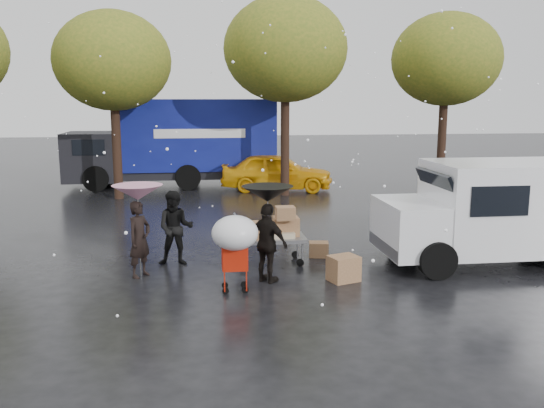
{
  "coord_description": "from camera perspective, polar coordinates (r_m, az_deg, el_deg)",
  "views": [
    {
      "loc": [
        -0.65,
        -10.82,
        3.52
      ],
      "look_at": [
        0.87,
        1.0,
        1.34
      ],
      "focal_mm": 38.0,
      "sensor_mm": 36.0,
      "label": 1
    }
  ],
  "objects": [
    {
      "name": "umbrella_pink",
      "position": [
        11.57,
        -13.18,
        1.1
      ],
      "size": [
        0.99,
        0.99,
        1.86
      ],
      "color": "#4C4C4C",
      "rests_on": "ground"
    },
    {
      "name": "person_middle",
      "position": [
        12.44,
        -9.53,
        -2.38
      ],
      "size": [
        0.82,
        0.66,
        1.6
      ],
      "primitive_type": "imported",
      "rotation": [
        0.0,
        0.0,
        -0.07
      ],
      "color": "black",
      "rests_on": "ground"
    },
    {
      "name": "ground",
      "position": [
        11.4,
        -3.72,
        -7.63
      ],
      "size": [
        90.0,
        90.0,
        0.0
      ],
      "primitive_type": "plane",
      "color": "black",
      "rests_on": "ground"
    },
    {
      "name": "vendor_cart",
      "position": [
        12.39,
        0.21,
        -2.64
      ],
      "size": [
        1.52,
        0.8,
        1.27
      ],
      "color": "slate",
      "rests_on": "ground"
    },
    {
      "name": "blue_truck",
      "position": [
        23.75,
        -9.17,
        6.01
      ],
      "size": [
        8.3,
        2.6,
        3.5
      ],
      "color": "navy",
      "rests_on": "ground"
    },
    {
      "name": "person_black",
      "position": [
        11.11,
        -0.43,
        -3.91
      ],
      "size": [
        0.91,
        0.91,
        1.55
      ],
      "primitive_type": "imported",
      "rotation": [
        0.0,
        0.0,
        2.36
      ],
      "color": "black",
      "rests_on": "ground"
    },
    {
      "name": "box_ground_far",
      "position": [
        13.08,
        4.65,
        -4.5
      ],
      "size": [
        0.48,
        0.4,
        0.33
      ],
      "primitive_type": "cube",
      "rotation": [
        0.0,
        0.0,
        -0.17
      ],
      "color": "brown",
      "rests_on": "ground"
    },
    {
      "name": "white_van",
      "position": [
        13.31,
        21.79,
        -0.57
      ],
      "size": [
        4.91,
        2.18,
        2.2
      ],
      "color": "white",
      "rests_on": "ground"
    },
    {
      "name": "umbrella_black",
      "position": [
        10.91,
        -0.44,
        1.0
      ],
      "size": [
        0.99,
        0.99,
        1.89
      ],
      "color": "#4C4C4C",
      "rests_on": "ground"
    },
    {
      "name": "shopping_cart",
      "position": [
        10.4,
        -3.7,
        -3.29
      ],
      "size": [
        0.84,
        0.84,
        1.46
      ],
      "color": "red",
      "rests_on": "ground"
    },
    {
      "name": "tree_row",
      "position": [
        20.87,
        -7.01,
        14.45
      ],
      "size": [
        21.6,
        4.4,
        7.12
      ],
      "color": "black",
      "rests_on": "ground"
    },
    {
      "name": "box_ground_near",
      "position": [
        11.41,
        7.1,
        -6.36
      ],
      "size": [
        0.67,
        0.6,
        0.5
      ],
      "primitive_type": "cube",
      "rotation": [
        0.0,
        0.0,
        0.34
      ],
      "color": "brown",
      "rests_on": "ground"
    },
    {
      "name": "person_pink",
      "position": [
        11.75,
        -12.99,
        -3.43
      ],
      "size": [
        0.63,
        0.67,
        1.54
      ],
      "primitive_type": "imported",
      "rotation": [
        0.0,
        0.0,
        0.93
      ],
      "color": "black",
      "rests_on": "ground"
    },
    {
      "name": "yellow_taxi",
      "position": [
        22.34,
        0.49,
        3.22
      ],
      "size": [
        4.52,
        2.5,
        1.46
      ],
      "primitive_type": "imported",
      "rotation": [
        0.0,
        0.0,
        1.38
      ],
      "color": "#F4A80C",
      "rests_on": "ground"
    }
  ]
}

